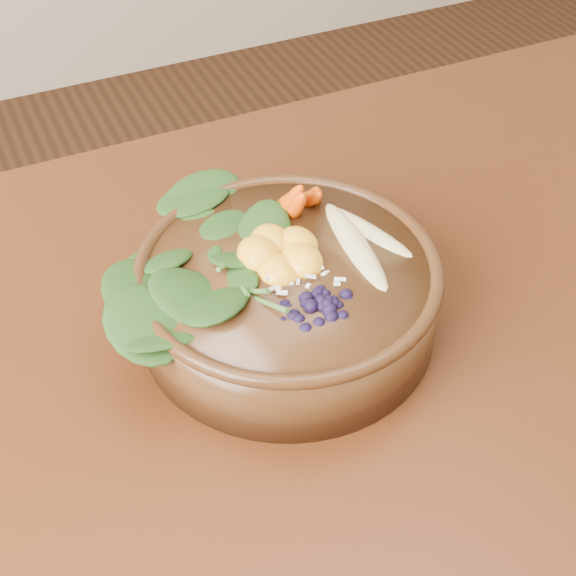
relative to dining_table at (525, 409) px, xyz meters
name	(u,v)px	position (x,y,z in m)	size (l,w,h in m)	color
dining_table	(525,409)	(0.00, 0.00, 0.00)	(1.60, 0.90, 0.75)	#331C0C
stoneware_bowl	(288,297)	(-0.19, 0.11, 0.13)	(0.25, 0.25, 0.07)	#3E2411
kale_heap	(217,227)	(-0.23, 0.16, 0.18)	(0.17, 0.15, 0.04)	#214115
carrot_cluster	(298,174)	(-0.15, 0.18, 0.20)	(0.05, 0.05, 0.07)	#DE4206
banana_halves	(363,227)	(-0.12, 0.12, 0.17)	(0.07, 0.14, 0.02)	#E0CC84
mandarin_cluster	(281,242)	(-0.19, 0.13, 0.17)	(0.07, 0.08, 0.03)	#FAA71E
blueberry_pile	(323,289)	(-0.19, 0.06, 0.18)	(0.12, 0.09, 0.03)	black
coconut_flakes	(300,276)	(-0.19, 0.09, 0.16)	(0.08, 0.06, 0.01)	white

